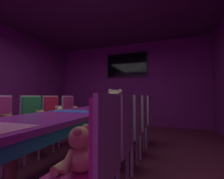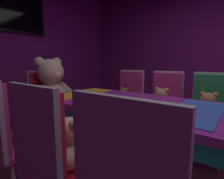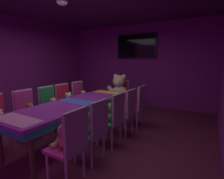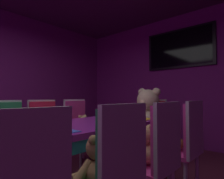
% 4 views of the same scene
% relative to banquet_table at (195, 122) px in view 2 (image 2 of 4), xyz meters
% --- Properties ---
extents(wall_back, '(5.20, 0.12, 2.80)m').
position_rel_banquet_table_xyz_m(wall_back, '(0.00, 3.20, 0.74)').
color(wall_back, '#721E72').
rests_on(wall_back, ground_plane).
extents(banquet_table, '(0.90, 2.90, 0.75)m').
position_rel_banquet_table_xyz_m(banquet_table, '(0.00, 0.00, 0.00)').
color(banquet_table, purple).
rests_on(banquet_table, ground_plane).
extents(chair_left_3, '(0.42, 0.41, 0.98)m').
position_rel_banquet_table_xyz_m(chair_left_3, '(-0.87, 0.53, -0.06)').
color(chair_left_3, red).
rests_on(chair_left_3, ground_plane).
extents(teddy_left_3, '(0.26, 0.34, 0.32)m').
position_rel_banquet_table_xyz_m(teddy_left_3, '(-0.72, 0.53, -0.06)').
color(teddy_left_3, beige).
rests_on(teddy_left_3, chair_left_3).
extents(chair_left_4, '(0.42, 0.41, 0.98)m').
position_rel_banquet_table_xyz_m(chair_left_4, '(-0.87, 1.10, -0.06)').
color(chair_left_4, '#CC338C').
rests_on(chair_left_4, ground_plane).
extents(teddy_left_4, '(0.23, 0.30, 0.28)m').
position_rel_banquet_table_xyz_m(teddy_left_4, '(-0.73, 1.10, -0.08)').
color(teddy_left_4, tan).
rests_on(teddy_left_4, chair_left_4).
extents(chair_right_2, '(0.42, 0.41, 0.98)m').
position_rel_banquet_table_xyz_m(chair_right_2, '(0.85, 0.03, -0.06)').
color(chair_right_2, '#268C4C').
rests_on(chair_right_2, ground_plane).
extents(teddy_right_2, '(0.27, 0.35, 0.33)m').
position_rel_banquet_table_xyz_m(teddy_right_2, '(0.71, 0.03, -0.06)').
color(teddy_right_2, '#9E7247').
rests_on(teddy_right_2, chair_right_2).
extents(chair_right_3, '(0.42, 0.41, 0.98)m').
position_rel_banquet_table_xyz_m(chair_right_3, '(0.87, 0.56, -0.06)').
color(chair_right_3, '#CC338C').
rests_on(chair_right_3, ground_plane).
extents(teddy_right_3, '(0.27, 0.34, 0.33)m').
position_rel_banquet_table_xyz_m(teddy_right_3, '(0.72, 0.56, -0.06)').
color(teddy_right_3, tan).
rests_on(teddy_right_3, chair_right_3).
extents(chair_right_4, '(0.42, 0.41, 0.98)m').
position_rel_banquet_table_xyz_m(chair_right_4, '(0.88, 1.13, -0.06)').
color(chair_right_4, '#CC338C').
rests_on(chair_right_4, ground_plane).
extents(teddy_right_4, '(0.23, 0.29, 0.28)m').
position_rel_banquet_table_xyz_m(teddy_right_4, '(0.74, 1.13, -0.08)').
color(teddy_right_4, brown).
rests_on(teddy_right_4, chair_right_4).
extents(throne_chair, '(0.41, 0.42, 0.98)m').
position_rel_banquet_table_xyz_m(throne_chair, '(0.00, 1.99, -0.06)').
color(throne_chair, red).
rests_on(throne_chair, ground_plane).
extents(king_teddy_bear, '(0.75, 0.58, 0.71)m').
position_rel_banquet_table_xyz_m(king_teddy_bear, '(0.00, 1.82, 0.10)').
color(king_teddy_bear, beige).
rests_on(king_teddy_bear, throne_chair).
extents(wall_tv, '(1.42, 0.06, 0.83)m').
position_rel_banquet_table_xyz_m(wall_tv, '(0.00, 3.11, 1.39)').
color(wall_tv, black).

